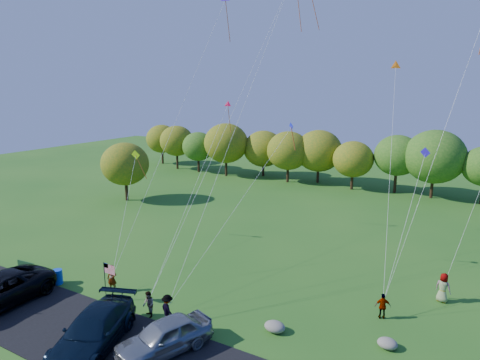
% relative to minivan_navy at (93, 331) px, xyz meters
% --- Properties ---
extents(ground, '(140.00, 140.00, 0.00)m').
position_rel_minivan_navy_xyz_m(ground, '(1.92, 4.58, -0.98)').
color(ground, '#245E1A').
rests_on(ground, ground).
extents(asphalt_lane, '(44.00, 6.00, 0.06)m').
position_rel_minivan_navy_xyz_m(asphalt_lane, '(1.92, 0.58, -0.95)').
color(asphalt_lane, black).
rests_on(asphalt_lane, ground).
extents(treeline, '(75.14, 27.80, 8.19)m').
position_rel_minivan_navy_xyz_m(treeline, '(1.54, 40.98, 3.66)').
color(treeline, '#352313').
rests_on(treeline, ground).
extents(minivan_navy, '(4.65, 6.86, 1.85)m').
position_rel_minivan_navy_xyz_m(minivan_navy, '(0.00, 0.00, 0.00)').
color(minivan_navy, black).
rests_on(minivan_navy, asphalt_lane).
extents(minivan_silver, '(3.71, 5.51, 1.74)m').
position_rel_minivan_navy_xyz_m(minivan_silver, '(3.44, 1.51, -0.05)').
color(minivan_silver, '#92979B').
rests_on(minivan_silver, asphalt_lane).
extents(flyer_a, '(0.76, 0.61, 1.82)m').
position_rel_minivan_navy_xyz_m(flyer_a, '(-3.96, 5.02, -0.07)').
color(flyer_a, '#4C4C59').
rests_on(flyer_a, ground).
extents(flyer_b, '(0.97, 0.91, 1.58)m').
position_rel_minivan_navy_xyz_m(flyer_b, '(0.33, 3.78, -0.19)').
color(flyer_b, '#4C4C59').
rests_on(flyer_b, ground).
extents(flyer_c, '(1.29, 1.03, 1.75)m').
position_rel_minivan_navy_xyz_m(flyer_c, '(1.77, 3.78, -0.11)').
color(flyer_c, '#4C4C59').
rests_on(flyer_c, ground).
extents(flyer_d, '(0.99, 0.70, 1.55)m').
position_rel_minivan_navy_xyz_m(flyer_d, '(12.29, 10.53, -0.21)').
color(flyer_d, '#4C4C59').
rests_on(flyer_d, ground).
extents(flyer_e, '(1.06, 0.83, 1.90)m').
position_rel_minivan_navy_xyz_m(flyer_e, '(15.12, 14.50, -0.03)').
color(flyer_e, '#4C4C59').
rests_on(flyer_e, ground).
extents(park_bench, '(1.64, 0.47, 0.90)m').
position_rel_minivan_navy_xyz_m(park_bench, '(-11.52, 3.91, -0.50)').
color(park_bench, '#173F1F').
rests_on(park_bench, ground).
extents(trash_barrel, '(0.67, 0.67, 1.01)m').
position_rel_minivan_navy_xyz_m(trash_barrel, '(-8.08, 3.91, -0.48)').
color(trash_barrel, blue).
rests_on(trash_barrel, ground).
extents(flag_assembly, '(0.96, 0.62, 2.60)m').
position_rel_minivan_navy_xyz_m(flag_assembly, '(-3.06, 3.88, 0.98)').
color(flag_assembly, black).
rests_on(flag_assembly, ground).
extents(boulder_near, '(1.20, 0.94, 0.60)m').
position_rel_minivan_navy_xyz_m(boulder_near, '(7.45, 6.10, -0.68)').
color(boulder_near, gray).
rests_on(boulder_near, ground).
extents(boulder_far, '(1.04, 0.87, 0.54)m').
position_rel_minivan_navy_xyz_m(boulder_far, '(13.18, 7.66, -0.71)').
color(boulder_far, slate).
rests_on(boulder_far, ground).
extents(kites_aloft, '(27.24, 9.50, 16.84)m').
position_rel_minivan_navy_xyz_m(kites_aloft, '(3.76, 19.16, 18.05)').
color(kites_aloft, red).
rests_on(kites_aloft, ground).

